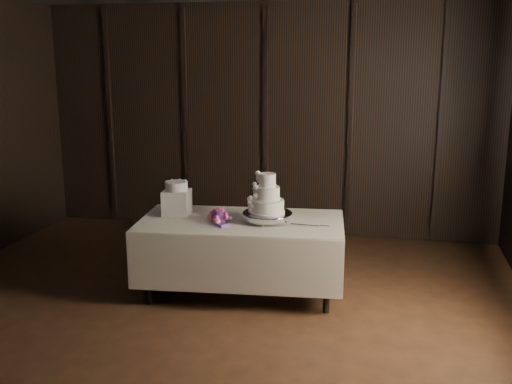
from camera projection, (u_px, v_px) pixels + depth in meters
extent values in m
cube|color=black|center=(177.00, 353.00, 4.86)|extent=(6.04, 7.04, 0.04)
cube|color=black|center=(266.00, 120.00, 7.86)|extent=(6.04, 0.04, 3.04)
cube|color=silver|center=(241.00, 220.00, 5.87)|extent=(2.07, 1.23, 0.01)
cube|color=white|center=(241.00, 259.00, 5.96)|extent=(1.91, 1.09, 0.71)
cylinder|color=silver|center=(267.00, 217.00, 5.80)|extent=(0.61, 0.61, 0.09)
cylinder|color=white|center=(267.00, 206.00, 5.78)|extent=(0.32, 0.32, 0.13)
cylinder|color=white|center=(267.00, 193.00, 5.75)|extent=(0.24, 0.24, 0.13)
cylinder|color=white|center=(268.00, 180.00, 5.72)|extent=(0.16, 0.16, 0.13)
cube|color=white|center=(177.00, 202.00, 6.04)|extent=(0.28, 0.28, 0.25)
cylinder|color=white|center=(176.00, 186.00, 6.00)|extent=(0.29, 0.29, 0.09)
cube|color=silver|center=(305.00, 225.00, 5.67)|extent=(0.37, 0.05, 0.01)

